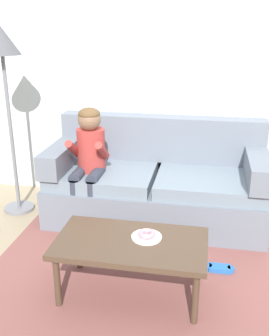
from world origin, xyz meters
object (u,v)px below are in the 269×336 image
couch (157,185)px  coffee_table (131,246)px  person_child (89,156)px  floor_lamp (3,60)px  donut (147,234)px  toy_controller (220,269)px

couch → coffee_table: 1.21m
person_child → floor_lamp: bearing=172.5°
donut → coffee_table: bearing=-149.6°
coffee_table → floor_lamp: size_ratio=0.57×
person_child → donut: 1.19m
couch → person_child: bearing=-161.1°
toy_controller → donut: bearing=-154.1°
person_child → donut: size_ratio=9.18×
donut → toy_controller: bearing=31.6°
person_child → donut: person_child is taller
coffee_table → person_child: person_child is taller
coffee_table → person_child: (-0.59, 1.01, 0.29)m
toy_controller → floor_lamp: bearing=154.5°
couch → toy_controller: 1.08m
coffee_table → toy_controller: (0.62, 0.38, -0.36)m
person_child → toy_controller: size_ratio=4.87×
floor_lamp → person_child: bearing=-7.5°
coffee_table → person_child: size_ratio=0.94×
toy_controller → floor_lamp: size_ratio=0.13×
donut → person_child: bearing=126.1°
coffee_table → toy_controller: coffee_table is taller
couch → toy_controller: size_ratio=8.95×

